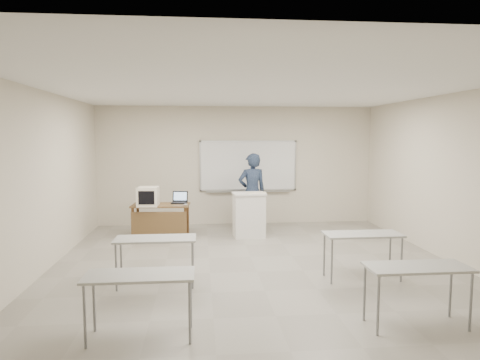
{
  "coord_description": "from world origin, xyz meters",
  "views": [
    {
      "loc": [
        -0.92,
        -6.86,
        2.23
      ],
      "look_at": [
        -0.08,
        2.2,
        1.31
      ],
      "focal_mm": 32.0,
      "sensor_mm": 36.0,
      "label": 1
    }
  ],
  "objects": [
    {
      "name": "student_desks",
      "position": [
        -0.0,
        -1.35,
        0.67
      ],
      "size": [
        4.4,
        2.2,
        0.73
      ],
      "color": "gray",
      "rests_on": "floor"
    },
    {
      "name": "presenter",
      "position": [
        0.29,
        3.12,
        0.93
      ],
      "size": [
        0.75,
        0.56,
        1.85
      ],
      "primitive_type": "imported",
      "rotation": [
        0.0,
        0.0,
        3.33
      ],
      "color": "black",
      "rests_on": "floor"
    },
    {
      "name": "crt_monitor",
      "position": [
        -2.05,
        2.48,
        0.95
      ],
      "size": [
        0.44,
        0.49,
        0.42
      ],
      "rotation": [
        0.0,
        0.0,
        -0.06
      ],
      "color": "silver",
      "rests_on": "instructor_desk"
    },
    {
      "name": "instructor_desk",
      "position": [
        -1.8,
        2.49,
        0.51
      ],
      "size": [
        1.25,
        0.63,
        0.75
      ],
      "rotation": [
        0.0,
        0.0,
        -0.07
      ],
      "color": "brown",
      "rests_on": "floor"
    },
    {
      "name": "keyboard",
      "position": [
        0.3,
        2.38,
        1.01
      ],
      "size": [
        0.44,
        0.24,
        0.02
      ],
      "primitive_type": "cube",
      "rotation": [
        0.0,
        0.0,
        0.25
      ],
      "color": "silver",
      "rests_on": "podium"
    },
    {
      "name": "podium",
      "position": [
        0.15,
        2.5,
        0.5
      ],
      "size": [
        0.71,
        0.52,
        1.0
      ],
      "rotation": [
        0.0,
        0.0,
        0.08
      ],
      "color": "white",
      "rests_on": "floor"
    },
    {
      "name": "floor",
      "position": [
        0.0,
        0.0,
        -0.01
      ],
      "size": [
        7.0,
        8.0,
        0.01
      ],
      "primitive_type": "cube",
      "color": "gray",
      "rests_on": "ground"
    },
    {
      "name": "laptop",
      "position": [
        -1.4,
        2.76,
        0.81
      ],
      "size": [
        0.34,
        0.32,
        0.25
      ],
      "rotation": [
        0.0,
        0.0,
        -0.11
      ],
      "color": "black",
      "rests_on": "instructor_desk"
    },
    {
      "name": "whiteboard",
      "position": [
        0.3,
        3.97,
        1.48
      ],
      "size": [
        2.48,
        0.1,
        1.31
      ],
      "color": "white",
      "rests_on": "floor"
    },
    {
      "name": "mouse",
      "position": [
        -1.25,
        2.4,
        0.77
      ],
      "size": [
        0.11,
        0.09,
        0.04
      ],
      "primitive_type": "ellipsoid",
      "rotation": [
        0.0,
        0.0,
        0.34
      ],
      "color": "#989B9F",
      "rests_on": "instructor_desk"
    }
  ]
}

